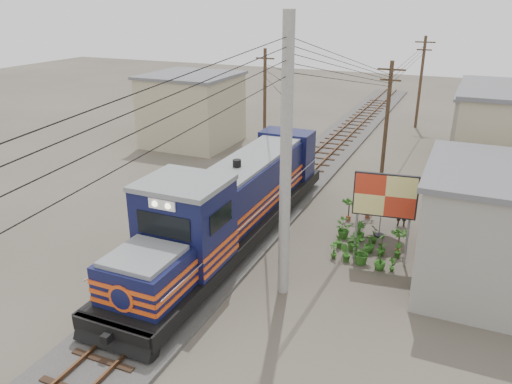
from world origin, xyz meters
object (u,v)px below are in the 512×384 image
at_px(locomotive, 231,206).
at_px(market_umbrella, 383,191).
at_px(vendor, 402,211).
at_px(billboard, 385,198).

height_order(locomotive, market_umbrella, locomotive).
xyz_separation_m(locomotive, vendor, (6.68, 4.91, -1.00)).
height_order(locomotive, vendor, locomotive).
distance_m(locomotive, market_umbrella, 6.83).
relative_size(billboard, market_umbrella, 1.50).
distance_m(billboard, vendor, 4.49).
distance_m(billboard, market_umbrella, 2.52).
bearing_deg(vendor, billboard, 67.30).
bearing_deg(billboard, market_umbrella, 93.24).
bearing_deg(market_umbrella, billboard, -79.55).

